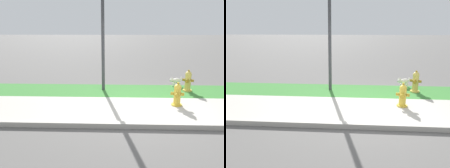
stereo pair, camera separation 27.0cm
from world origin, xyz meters
TOP-DOWN VIEW (x-y plane):
  - ground_plane at (0.00, 0.00)m, footprint 120.00×120.00m
  - sidewalk_pavement at (0.00, 0.00)m, footprint 18.00×2.05m
  - grass_verge at (0.00, 1.84)m, footprint 18.00×1.62m
  - street_curb at (0.00, -1.11)m, footprint 18.00×0.16m
  - fire_hydrant_near_corner at (1.68, 1.86)m, footprint 0.38×0.36m
  - fire_hydrant_across_street at (0.94, 0.36)m, footprint 0.38×0.35m
  - small_white_dog at (1.41, 2.45)m, footprint 0.50×0.34m

SIDE VIEW (x-z plane):
  - ground_plane at x=0.00m, z-range 0.00..0.00m
  - grass_verge at x=0.00m, z-range 0.00..0.01m
  - sidewalk_pavement at x=0.00m, z-range 0.00..0.01m
  - street_curb at x=0.00m, z-range 0.00..0.12m
  - small_white_dog at x=1.41m, z-range 0.03..0.43m
  - fire_hydrant_across_street at x=0.94m, z-range -0.02..0.67m
  - fire_hydrant_near_corner at x=1.68m, z-range -0.01..0.74m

